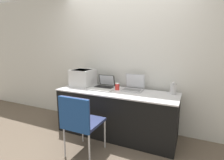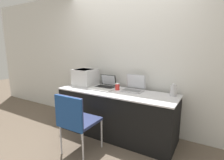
# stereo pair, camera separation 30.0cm
# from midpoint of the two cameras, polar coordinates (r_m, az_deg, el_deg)

# --- Properties ---
(ground_plane) EXTENTS (14.00, 14.00, 0.00)m
(ground_plane) POSITION_cam_midpoint_polar(r_m,az_deg,el_deg) (3.00, 0.90, -19.85)
(ground_plane) COLOR #6B5B4C
(wall_back) EXTENTS (8.00, 0.05, 2.60)m
(wall_back) POSITION_cam_midpoint_polar(r_m,az_deg,el_deg) (3.28, 7.73, 6.72)
(wall_back) COLOR silver
(wall_back) RESTS_ON ground_plane
(table) EXTENTS (2.05, 0.68, 0.79)m
(table) POSITION_cam_midpoint_polar(r_m,az_deg,el_deg) (3.09, 4.03, -10.79)
(table) COLOR black
(table) RESTS_ON ground_plane
(printer) EXTENTS (0.39, 0.40, 0.32)m
(printer) POSITION_cam_midpoint_polar(r_m,az_deg,el_deg) (3.39, -6.22, 1.09)
(printer) COLOR silver
(printer) RESTS_ON table
(laptop_left) EXTENTS (0.32, 0.27, 0.22)m
(laptop_left) POSITION_cam_midpoint_polar(r_m,az_deg,el_deg) (3.26, 0.69, -1.45)
(laptop_left) COLOR black
(laptop_left) RESTS_ON table
(laptop_right) EXTENTS (0.35, 0.30, 0.27)m
(laptop_right) POSITION_cam_midpoint_polar(r_m,az_deg,el_deg) (3.04, 9.87, -2.34)
(laptop_right) COLOR #B7B7BC
(laptop_right) RESTS_ON table
(external_keyboard) EXTENTS (0.47, 0.17, 0.02)m
(external_keyboard) POSITION_cam_midpoint_polar(r_m,az_deg,el_deg) (3.05, -1.39, -3.10)
(external_keyboard) COLOR silver
(external_keyboard) RESTS_ON table
(coffee_cup) EXTENTS (0.08, 0.08, 0.12)m
(coffee_cup) POSITION_cam_midpoint_polar(r_m,az_deg,el_deg) (3.04, 4.59, -2.21)
(coffee_cup) COLOR red
(coffee_cup) RESTS_ON table
(metal_pitcher) EXTENTS (0.10, 0.10, 0.20)m
(metal_pitcher) POSITION_cam_midpoint_polar(r_m,az_deg,el_deg) (2.89, 22.28, -3.13)
(metal_pitcher) COLOR silver
(metal_pitcher) RESTS_ON table
(chair) EXTENTS (0.46, 0.50, 0.90)m
(chair) POSITION_cam_midpoint_polar(r_m,az_deg,el_deg) (2.49, -8.51, -12.11)
(chair) COLOR navy
(chair) RESTS_ON ground_plane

